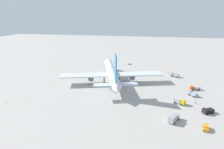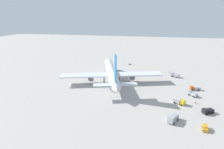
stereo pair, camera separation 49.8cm
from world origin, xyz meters
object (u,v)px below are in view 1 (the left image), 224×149
at_px(traffic_cone_3, 7,103).
at_px(traffic_cone_2, 29,99).
at_px(service_truck_0, 175,75).
at_px(airliner, 111,73).
at_px(service_truck_3, 173,118).
at_px(service_truck_5, 208,111).
at_px(ground_worker_2, 169,72).
at_px(ground_worker_1, 196,102).
at_px(ground_worker_0, 175,73).
at_px(service_truck_2, 179,101).
at_px(traffic_cone_0, 66,69).
at_px(traffic_cone_4, 61,72).
at_px(service_truck_4, 193,94).
at_px(service_truck_1, 195,88).
at_px(baggage_cart_0, 129,64).
at_px(service_van, 206,127).
at_px(traffic_cone_1, 176,107).

bearing_deg(traffic_cone_3, traffic_cone_2, -45.43).
bearing_deg(service_truck_0, airliner, 116.59).
relative_size(airliner, service_truck_3, 9.56).
xyz_separation_m(service_truck_5, ground_worker_2, (63.34, 13.39, -0.45)).
relative_size(ground_worker_1, ground_worker_2, 1.05).
relative_size(ground_worker_0, traffic_cone_3, 2.97).
height_order(service_truck_2, ground_worker_2, service_truck_2).
xyz_separation_m(airliner, traffic_cone_3, (-43.20, 45.34, -6.36)).
bearing_deg(traffic_cone_0, ground_worker_1, -116.33).
bearing_deg(traffic_cone_4, traffic_cone_3, 179.48).
xyz_separation_m(service_truck_3, service_truck_4, (30.49, -12.96, -0.33)).
distance_m(service_truck_1, traffic_cone_4, 98.85).
bearing_deg(ground_worker_0, airliner, 123.33).
bearing_deg(service_truck_0, service_truck_1, -158.60).
distance_m(service_truck_0, baggage_cart_0, 47.68).
relative_size(service_truck_5, traffic_cone_3, 10.42).
relative_size(service_van, traffic_cone_0, 8.51).
height_order(airliner, service_truck_1, airliner).
bearing_deg(ground_worker_0, baggage_cart_0, 60.41).
bearing_deg(ground_worker_0, traffic_cone_3, 128.91).
height_order(service_truck_1, service_truck_3, service_truck_3).
height_order(airliner, service_van, airliner).
bearing_deg(airliner, service_truck_2, -120.99).
xyz_separation_m(baggage_cart_0, ground_worker_2, (-19.66, -33.77, 0.11)).
bearing_deg(airliner, service_truck_4, -104.13).
distance_m(service_truck_2, service_truck_3, 18.91).
distance_m(service_truck_1, service_van, 43.91).
xyz_separation_m(service_truck_3, ground_worker_2, (74.20, -2.79, -0.82)).
bearing_deg(service_truck_0, service_truck_3, 174.23).
distance_m(airliner, ground_worker_0, 53.06).
distance_m(service_truck_0, traffic_cone_2, 99.11).
bearing_deg(ground_worker_0, service_truck_5, -172.08).
relative_size(service_truck_1, traffic_cone_1, 11.64).
height_order(ground_worker_2, traffic_cone_4, ground_worker_2).
distance_m(service_truck_0, ground_worker_1, 44.42).
xyz_separation_m(service_truck_4, traffic_cone_1, (-17.24, 10.53, -1.06)).
xyz_separation_m(traffic_cone_0, traffic_cone_3, (-67.16, 0.64, 0.00)).
bearing_deg(service_truck_2, baggage_cart_0, 25.16).
bearing_deg(service_van, traffic_cone_0, 52.88).
bearing_deg(traffic_cone_2, service_truck_1, -69.82).
height_order(service_van, traffic_cone_0, service_van).
bearing_deg(service_truck_4, traffic_cone_0, 68.85).
distance_m(service_van, traffic_cone_1, 19.28).
relative_size(service_truck_3, service_truck_4, 1.32).
bearing_deg(ground_worker_0, traffic_cone_0, 93.24).
xyz_separation_m(airliner, traffic_cone_0, (23.96, 44.71, -6.36)).
xyz_separation_m(airliner, baggage_cart_0, (50.94, -5.41, -5.90)).
xyz_separation_m(service_truck_0, service_truck_4, (-33.90, -6.46, -0.15)).
bearing_deg(traffic_cone_2, traffic_cone_4, 7.64).
relative_size(service_truck_2, ground_worker_2, 3.62).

